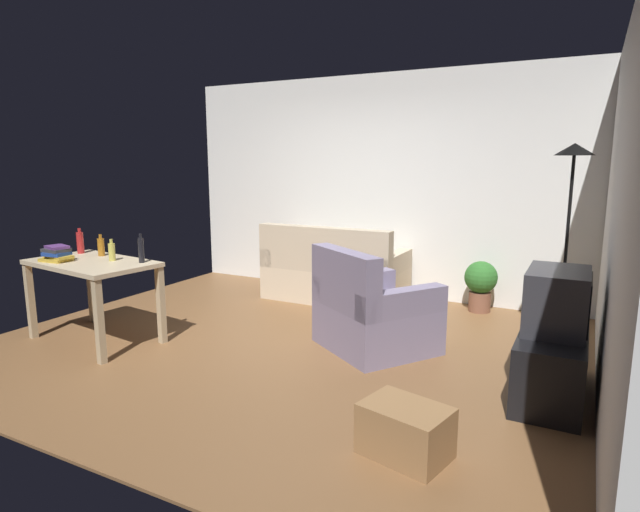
% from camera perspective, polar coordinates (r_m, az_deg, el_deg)
% --- Properties ---
extents(ground_plane, '(5.20, 4.40, 0.02)m').
position_cam_1_polar(ground_plane, '(4.89, -3.80, -9.64)').
color(ground_plane, brown).
extents(wall_rear, '(5.20, 0.10, 2.70)m').
position_cam_1_polar(wall_rear, '(6.58, 6.12, 7.61)').
color(wall_rear, white).
rests_on(wall_rear, ground_plane).
extents(wall_right, '(0.10, 4.40, 2.70)m').
position_cam_1_polar(wall_right, '(3.94, 30.39, 4.38)').
color(wall_right, silver).
rests_on(wall_right, ground_plane).
extents(couch, '(1.65, 0.84, 0.92)m').
position_cam_1_polar(couch, '(6.28, 1.49, -2.08)').
color(couch, beige).
rests_on(couch, ground_plane).
extents(tv_stand, '(0.44, 1.10, 0.48)m').
position_cam_1_polar(tv_stand, '(4.16, 24.08, -10.60)').
color(tv_stand, black).
rests_on(tv_stand, ground_plane).
extents(tv, '(0.41, 0.60, 0.44)m').
position_cam_1_polar(tv, '(4.02, 24.62, -4.46)').
color(tv, '#2D2D33').
rests_on(tv, tv_stand).
extents(torchiere_lamp, '(0.32, 0.32, 1.81)m').
position_cam_1_polar(torchiere_lamp, '(4.85, 25.84, 6.39)').
color(torchiere_lamp, black).
rests_on(torchiere_lamp, ground_plane).
extents(desk, '(1.28, 0.85, 0.76)m').
position_cam_1_polar(desk, '(5.22, -23.70, -1.69)').
color(desk, '#C6B28E').
rests_on(desk, ground_plane).
extents(potted_plant, '(0.36, 0.36, 0.57)m').
position_cam_1_polar(potted_plant, '(6.06, 17.22, -2.80)').
color(potted_plant, brown).
rests_on(potted_plant, ground_plane).
extents(armchair, '(1.22, 1.20, 0.92)m').
position_cam_1_polar(armchair, '(4.68, 5.65, -6.36)').
color(armchair, gray).
rests_on(armchair, ground_plane).
extents(storage_box, '(0.55, 0.44, 0.30)m').
position_cam_1_polar(storage_box, '(3.16, 9.34, -18.39)').
color(storage_box, olive).
rests_on(storage_box, ground_plane).
extents(bottle_red, '(0.07, 0.07, 0.25)m').
position_cam_1_polar(bottle_red, '(5.67, -24.82, 1.37)').
color(bottle_red, '#AD2323').
rests_on(bottle_red, desk).
extents(bottle_amber, '(0.06, 0.06, 0.21)m').
position_cam_1_polar(bottle_amber, '(5.44, -22.90, 0.95)').
color(bottle_amber, '#9E6019').
rests_on(bottle_amber, desk).
extents(bottle_squat, '(0.06, 0.06, 0.20)m').
position_cam_1_polar(bottle_squat, '(5.13, -21.88, 0.45)').
color(bottle_squat, '#BCB24C').
rests_on(bottle_squat, desk).
extents(bottle_dark, '(0.05, 0.05, 0.27)m').
position_cam_1_polar(bottle_dark, '(4.94, -19.04, 0.65)').
color(bottle_dark, black).
rests_on(bottle_dark, desk).
extents(book_stack, '(0.30, 0.22, 0.14)m').
position_cam_1_polar(book_stack, '(5.32, -26.92, 0.20)').
color(book_stack, '#B7932D').
rests_on(book_stack, desk).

